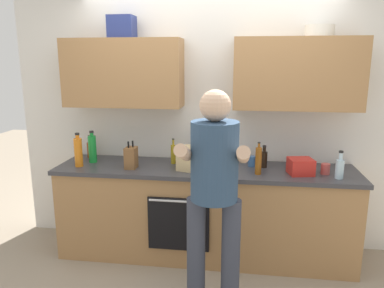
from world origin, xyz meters
name	(u,v)px	position (x,y,z in m)	size (l,w,h in m)	color
ground_plane	(204,254)	(0.00, 0.00, 0.00)	(12.00, 12.00, 0.00)	gray
back_wall_unit	(208,102)	(0.00, 0.27, 1.49)	(4.00, 0.38, 2.50)	silver
counter	(204,212)	(0.00, 0.00, 0.45)	(2.84, 0.67, 0.90)	#A37547
person_standing	(214,187)	(0.15, -0.84, 1.01)	(0.49, 0.45, 1.70)	#383D4C
bottle_syrup	(258,161)	(0.49, -0.14, 1.03)	(0.06, 0.06, 0.29)	#8C4C14
bottle_wine	(210,154)	(0.04, 0.17, 0.99)	(0.07, 0.07, 0.24)	#471419
bottle_water	(340,168)	(1.18, -0.16, 0.99)	(0.07, 0.07, 0.25)	silver
bottle_vinegar	(90,149)	(-1.23, 0.21, 0.99)	(0.06, 0.06, 0.23)	brown
bottle_soda	(92,148)	(-1.13, 0.04, 1.04)	(0.08, 0.08, 0.32)	#198C33
bottle_oil	(173,154)	(-0.32, 0.10, 1.00)	(0.05, 0.05, 0.25)	olive
bottle_juice	(78,152)	(-1.20, -0.12, 1.04)	(0.08, 0.08, 0.33)	orange
bottle_soy	(264,159)	(0.55, 0.09, 0.99)	(0.06, 0.06, 0.21)	black
cup_ceramic	(325,169)	(1.09, -0.05, 0.95)	(0.08, 0.08, 0.10)	#BF4C47
cup_tea	(252,161)	(0.44, 0.11, 0.95)	(0.08, 0.08, 0.10)	#33598C
knife_block	(131,158)	(-0.69, -0.11, 1.00)	(0.10, 0.14, 0.26)	brown
grocery_bag_crisps	(301,166)	(0.87, -0.08, 0.97)	(0.21, 0.19, 0.14)	red
grocery_bag_bread	(191,158)	(-0.13, -0.07, 1.01)	(0.20, 0.21, 0.21)	tan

